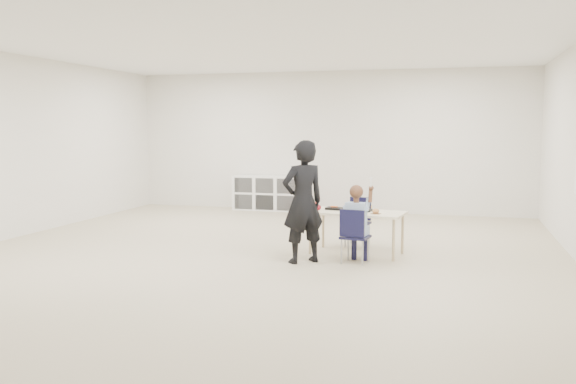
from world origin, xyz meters
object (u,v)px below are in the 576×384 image
(chair_near, at_px, (355,236))
(adult, at_px, (303,202))
(cubby_shelf, at_px, (267,193))
(child, at_px, (356,220))
(table, at_px, (356,232))

(chair_near, bearing_deg, adult, -158.78)
(adult, bearing_deg, cubby_shelf, -108.95)
(cubby_shelf, distance_m, adult, 4.92)
(child, xyz_separation_m, adult, (-0.64, -0.15, 0.22))
(table, xyz_separation_m, chair_near, (0.08, -0.55, 0.05))
(chair_near, relative_size, child, 0.63)
(child, bearing_deg, adult, -158.78)
(cubby_shelf, bearing_deg, chair_near, -60.00)
(table, distance_m, child, 0.61)
(table, relative_size, cubby_shelf, 0.94)
(child, height_order, cubby_shelf, child)
(child, distance_m, cubby_shelf, 5.06)
(table, xyz_separation_m, child, (0.08, -0.55, 0.25))
(table, distance_m, chair_near, 0.56)
(adult, bearing_deg, table, -170.41)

